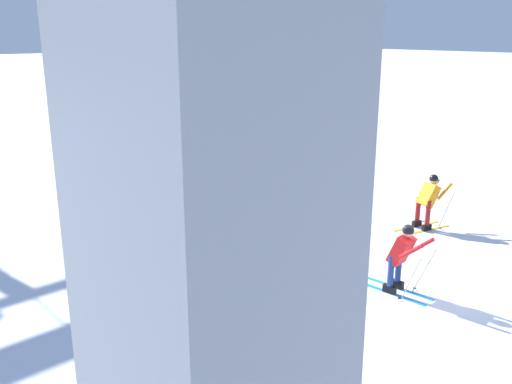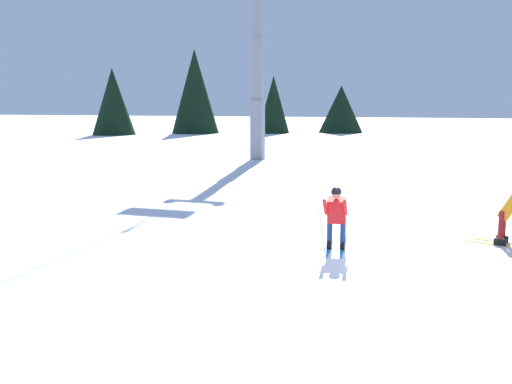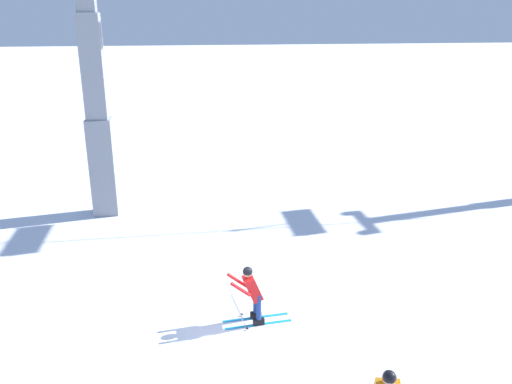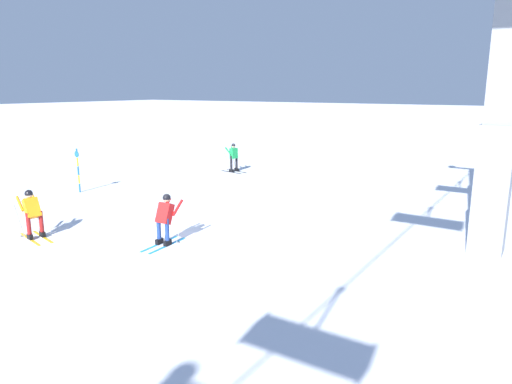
# 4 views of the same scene
# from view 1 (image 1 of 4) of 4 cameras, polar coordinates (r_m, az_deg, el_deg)

# --- Properties ---
(ground_plane) EXTENTS (260.00, 260.00, 0.00)m
(ground_plane) POSITION_cam_1_polar(r_m,az_deg,el_deg) (12.68, 18.57, -9.53)
(ground_plane) COLOR white
(skier_carving_main) EXTENTS (1.72, 0.73, 1.66)m
(skier_carving_main) POSITION_cam_1_polar(r_m,az_deg,el_deg) (11.97, 14.71, -6.10)
(skier_carving_main) COLOR #198CCC
(skier_carving_main) RESTS_ON ground_plane
(lift_tower_near) EXTENTS (0.91, 3.01, 11.62)m
(lift_tower_near) POSITION_cam_1_polar(r_m,az_deg,el_deg) (1.89, -4.44, -0.88)
(lift_tower_near) COLOR gray
(lift_tower_near) RESTS_ON ground_plane
(skier_distant_uphill) EXTENTS (0.96, 1.75, 1.66)m
(skier_distant_uphill) POSITION_cam_1_polar(r_m,az_deg,el_deg) (16.10, 17.26, -0.55)
(skier_distant_uphill) COLOR yellow
(skier_distant_uphill) RESTS_ON ground_plane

